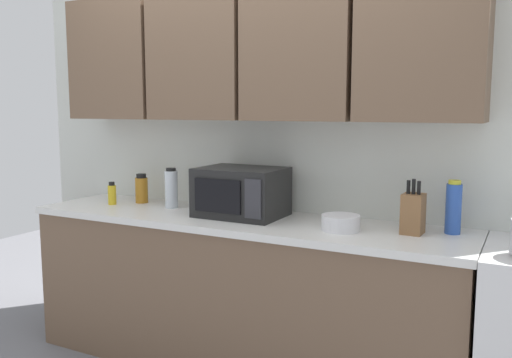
% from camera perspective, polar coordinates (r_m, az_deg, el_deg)
% --- Properties ---
extents(wall_back_with_cabinets, '(3.46, 0.38, 2.60)m').
position_cam_1_polar(wall_back_with_cabinets, '(3.21, 0.14, 8.61)').
color(wall_back_with_cabinets, silver).
rests_on(wall_back_with_cabinets, ground_plane).
extents(counter_run, '(2.59, 0.63, 0.90)m').
position_cam_1_polar(counter_run, '(3.19, -1.82, -12.01)').
color(counter_run, brown).
rests_on(counter_run, ground_plane).
extents(microwave, '(0.48, 0.37, 0.28)m').
position_cam_1_polar(microwave, '(3.08, -1.59, -1.39)').
color(microwave, black).
rests_on(microwave, counter_run).
extents(knife_block, '(0.11, 0.12, 0.27)m').
position_cam_1_polar(knife_block, '(2.76, 16.35, -3.49)').
color(knife_block, brown).
rests_on(knife_block, counter_run).
extents(bottle_clear_tall, '(0.08, 0.08, 0.25)m').
position_cam_1_polar(bottle_clear_tall, '(3.38, -9.00, -1.01)').
color(bottle_clear_tall, silver).
rests_on(bottle_clear_tall, counter_run).
extents(bottle_yellow_mustard, '(0.05, 0.05, 0.15)m').
position_cam_1_polar(bottle_yellow_mustard, '(3.58, -15.06, -1.55)').
color(bottle_yellow_mustard, gold).
rests_on(bottle_yellow_mustard, counter_run).
extents(bottle_blue_cleaner, '(0.08, 0.08, 0.27)m').
position_cam_1_polar(bottle_blue_cleaner, '(2.82, 20.25, -2.88)').
color(bottle_blue_cleaner, '#2D56B7').
rests_on(bottle_blue_cleaner, counter_run).
extents(bottle_amber_vinegar, '(0.08, 0.08, 0.19)m').
position_cam_1_polar(bottle_amber_vinegar, '(3.60, -12.07, -1.05)').
color(bottle_amber_vinegar, '#AD701E').
rests_on(bottle_amber_vinegar, counter_run).
extents(bottle_white_jar, '(0.06, 0.06, 0.14)m').
position_cam_1_polar(bottle_white_jar, '(3.32, -6.60, -2.10)').
color(bottle_white_jar, white).
rests_on(bottle_white_jar, counter_run).
extents(bowl_ceramic_small, '(0.20, 0.20, 0.08)m').
position_cam_1_polar(bowl_ceramic_small, '(2.77, 9.00, -4.61)').
color(bowl_ceramic_small, silver).
rests_on(bowl_ceramic_small, counter_run).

